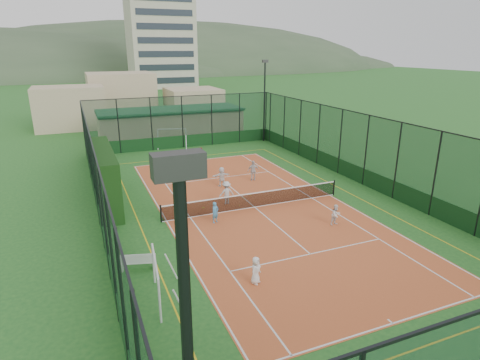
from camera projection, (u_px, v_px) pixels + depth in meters
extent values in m
plane|color=#1E5922|center=(255.00, 207.00, 24.71)|extent=(300.00, 300.00, 0.00)
cube|color=#BA5429|center=(255.00, 207.00, 24.71)|extent=(11.17, 23.97, 0.01)
cube|color=beige|center=(160.00, 23.00, 96.31)|extent=(15.00, 12.00, 30.00)
cube|color=black|center=(105.00, 176.00, 25.04)|extent=(1.19, 7.92, 3.47)
imported|color=white|center=(256.00, 270.00, 16.56)|extent=(0.70, 0.66, 1.20)
imported|color=#4593C6|center=(215.00, 212.00, 22.39)|extent=(0.52, 0.45, 1.21)
imported|color=white|center=(336.00, 215.00, 22.09)|extent=(0.64, 0.53, 1.18)
imported|color=silver|center=(227.00, 193.00, 25.02)|extent=(0.98, 0.59, 1.48)
imported|color=silver|center=(253.00, 171.00, 29.51)|extent=(0.92, 0.48, 1.50)
imported|color=white|center=(222.00, 177.00, 28.31)|extent=(1.30, 0.44, 1.39)
imported|color=#AD1213|center=(200.00, 159.00, 31.81)|extent=(0.96, 0.77, 1.89)
sphere|color=#CCE033|center=(239.00, 205.00, 24.95)|extent=(0.07, 0.07, 0.07)
sphere|color=#CCE033|center=(244.00, 197.00, 26.22)|extent=(0.07, 0.07, 0.07)
sphere|color=#CCE033|center=(203.00, 208.00, 24.53)|extent=(0.07, 0.07, 0.07)
sphere|color=#CCE033|center=(204.00, 208.00, 24.57)|extent=(0.07, 0.07, 0.07)
sphere|color=#CCE033|center=(251.00, 195.00, 26.65)|extent=(0.07, 0.07, 0.07)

